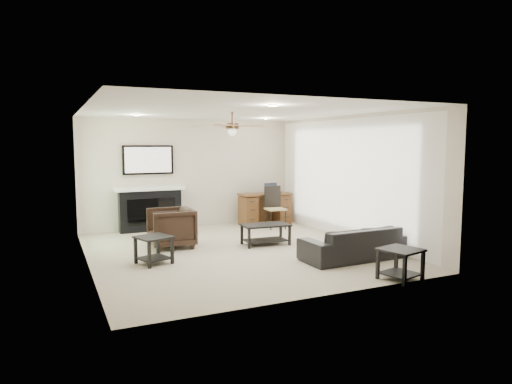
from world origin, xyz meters
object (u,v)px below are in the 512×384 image
(armchair, at_px, (171,228))
(coffee_table, at_px, (266,234))
(sofa, at_px, (355,243))
(fireplace_unit, at_px, (150,188))
(desk, at_px, (265,209))

(armchair, xyz_separation_m, coffee_table, (1.70, -0.55, -0.17))
(coffee_table, bearing_deg, armchair, 166.16)
(sofa, bearing_deg, armchair, -40.91)
(armchair, relative_size, fireplace_unit, 0.43)
(desk, bearing_deg, sofa, -90.74)
(sofa, height_order, coffee_table, sofa)
(sofa, relative_size, fireplace_unit, 0.98)
(armchair, bearing_deg, fireplace_unit, -177.64)
(armchair, bearing_deg, sofa, 52.40)
(coffee_table, relative_size, desk, 0.74)
(desk, bearing_deg, armchair, -151.52)
(sofa, distance_m, armchair, 3.38)
(coffee_table, height_order, desk, desk)
(sofa, distance_m, desk, 3.59)
(coffee_table, bearing_deg, sofa, -56.56)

